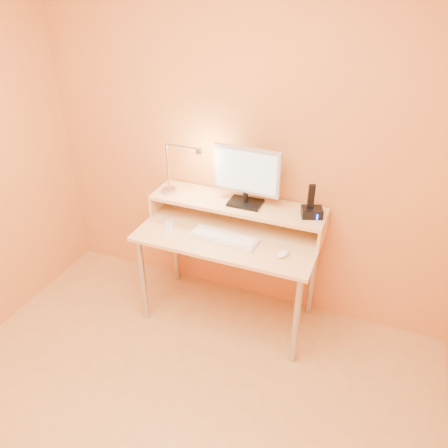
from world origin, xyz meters
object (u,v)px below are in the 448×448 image
at_px(lamp_base, 169,190).
at_px(remote_control, 169,228).
at_px(mouse, 283,254).
at_px(keyboard, 224,238).
at_px(phone_dock, 312,212).
at_px(monitor_panel, 247,171).

bearing_deg(lamp_base, remote_control, -65.69).
relative_size(lamp_base, mouse, 1.06).
bearing_deg(keyboard, phone_dock, 28.35).
relative_size(phone_dock, keyboard, 0.29).
bearing_deg(phone_dock, lamp_base, 161.80).
bearing_deg(remote_control, keyboard, -22.25).
bearing_deg(keyboard, monitor_panel, 79.63).
bearing_deg(remote_control, mouse, -26.41).
bearing_deg(monitor_panel, remote_control, -148.75).
bearing_deg(mouse, monitor_panel, 164.70).
bearing_deg(mouse, keyboard, -162.03).
bearing_deg(mouse, remote_control, -157.95).
distance_m(keyboard, mouse, 0.41).
bearing_deg(phone_dock, keyboard, -175.76).
distance_m(keyboard, remote_control, 0.40).
distance_m(lamp_base, phone_dock, 1.00).
bearing_deg(mouse, phone_dock, 92.98).
xyz_separation_m(lamp_base, phone_dock, (1.00, 0.03, 0.02)).
distance_m(monitor_panel, remote_control, 0.65).
bearing_deg(phone_dock, monitor_panel, 158.79).
height_order(keyboard, remote_control, keyboard).
bearing_deg(keyboard, mouse, -1.68).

